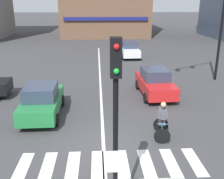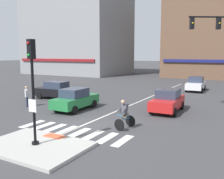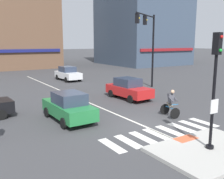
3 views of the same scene
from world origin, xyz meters
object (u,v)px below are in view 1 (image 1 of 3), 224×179
Objects in this scene: car_white_eastbound_distant at (129,50)px; signal_pole at (116,121)px; traffic_light_mast at (210,12)px; car_green_westbound_near at (42,101)px; cyclist at (162,119)px; car_red_eastbound_mid at (155,82)px.

signal_pole is at bearing -97.68° from car_white_eastbound_distant.
traffic_light_mast is 12.17m from car_green_westbound_near.
cyclist reaches higher than car_white_eastbound_distant.
signal_pole reaches higher than car_green_westbound_near.
car_white_eastbound_distant is at bearing 67.39° from car_green_westbound_near.
traffic_light_mast is at bearing 60.06° from signal_pole.
cyclist is (2.25, 4.47, -2.07)m from signal_pole.
signal_pole is 1.12× the size of car_white_eastbound_distant.
traffic_light_mast is at bearing -66.32° from car_white_eastbound_distant.
signal_pole is 0.66× the size of traffic_light_mast.
traffic_light_mast reaches higher than signal_pole.
signal_pole reaches higher than cyclist.
traffic_light_mast is 1.68× the size of car_red_eastbound_mid.
traffic_light_mast is at bearing 30.85° from car_red_eastbound_mid.
car_green_westbound_near is 6.88m from car_red_eastbound_mid.
traffic_light_mast is 10.01m from cyclist.
car_white_eastbound_distant is 17.28m from cyclist.
car_red_eastbound_mid is (-3.97, -2.37, -4.02)m from traffic_light_mast.
car_green_westbound_near is at bearing 114.05° from signal_pole.
car_white_eastbound_distant is 11.82m from car_red_eastbound_mid.
car_green_westbound_near is 0.99× the size of car_white_eastbound_distant.
signal_pole reaches higher than car_red_eastbound_mid.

